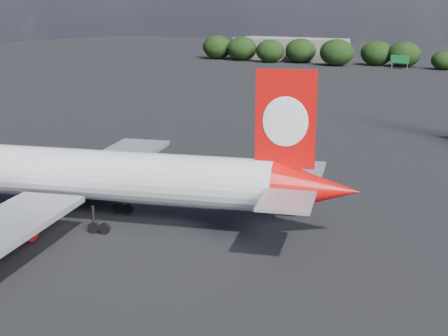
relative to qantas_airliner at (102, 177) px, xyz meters
The scene contains 5 objects.
ground 45.74m from the qantas_airliner, 91.23° to the left, with size 500.00×500.00×0.00m, color black.
qantas_airliner is the anchor object (origin of this frame).
terminal_building 189.37m from the qantas_airliner, 110.39° to the left, with size 42.00×16.00×8.00m.
highway_sign 162.62m from the qantas_airliner, 96.70° to the left, with size 6.00×0.30×4.50m.
horizon_treeline 166.50m from the qantas_airliner, 94.85° to the left, with size 207.35×17.54×9.10m.
Camera 1 is at (40.27, -27.45, 20.11)m, focal length 50.00 mm.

